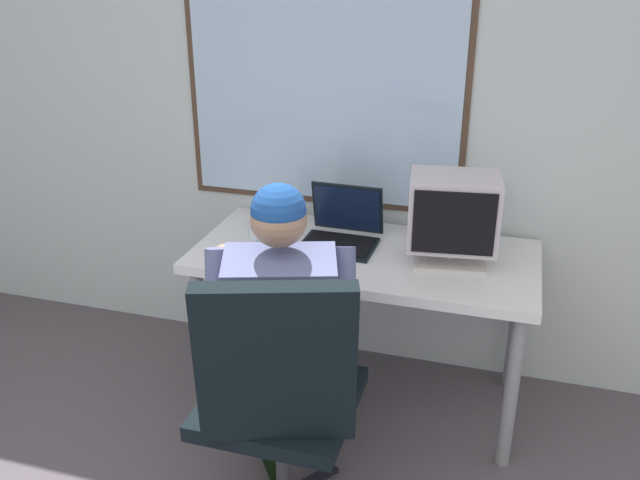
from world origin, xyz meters
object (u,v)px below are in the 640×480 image
(laptop, at_px, (342,228))
(office_chair, at_px, (279,389))
(person_seated, at_px, (283,328))
(desk, at_px, (364,269))
(wine_glass, at_px, (257,231))
(desk_speaker, at_px, (280,213))
(crt_monitor, at_px, (453,213))

(laptop, bearing_deg, office_chair, -88.31)
(office_chair, relative_size, person_seated, 0.83)
(desk, distance_m, wine_glass, 0.51)
(person_seated, bearing_deg, office_chair, -73.81)
(person_seated, distance_m, laptop, 0.69)
(desk, distance_m, laptop, 0.21)
(person_seated, bearing_deg, desk, 73.05)
(office_chair, bearing_deg, desk_speaker, 109.01)
(desk, bearing_deg, crt_monitor, 0.21)
(wine_glass, relative_size, desk_speaker, 0.97)
(desk, height_order, office_chair, office_chair)
(crt_monitor, bearing_deg, desk, -179.79)
(laptop, height_order, desk_speaker, laptop)
(person_seated, bearing_deg, wine_glass, 121.56)
(office_chair, height_order, desk_speaker, office_chair)
(office_chair, xyz_separation_m, desk_speaker, (-0.35, 1.01, 0.23))
(office_chair, distance_m, desk_speaker, 1.09)
(wine_glass, bearing_deg, desk, 17.40)
(wine_glass, bearing_deg, crt_monitor, 9.87)
(person_seated, distance_m, crt_monitor, 0.86)
(office_chair, xyz_separation_m, laptop, (-0.03, 0.95, 0.22))
(office_chair, height_order, laptop, office_chair)
(wine_glass, xyz_separation_m, desk_speaker, (0.01, 0.29, -0.02))
(crt_monitor, height_order, wine_glass, crt_monitor)
(laptop, bearing_deg, desk, -34.14)
(person_seated, relative_size, wine_glass, 8.40)
(office_chair, distance_m, crt_monitor, 1.05)
(desk, distance_m, person_seated, 0.61)
(desk, xyz_separation_m, office_chair, (-0.10, -0.86, -0.07))
(wine_glass, height_order, desk_speaker, desk_speaker)
(office_chair, relative_size, desk_speaker, 6.80)
(crt_monitor, xyz_separation_m, laptop, (-0.49, 0.08, -0.16))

